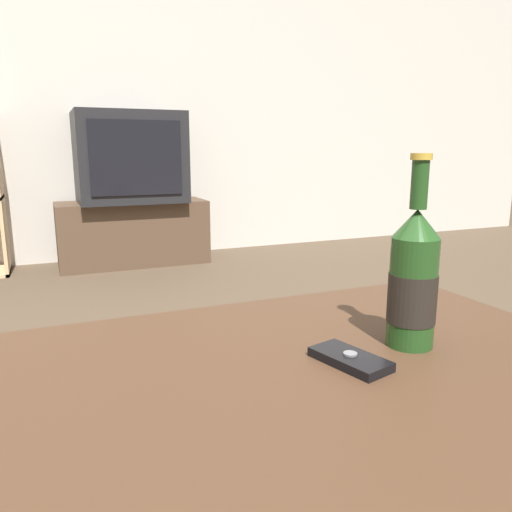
{
  "coord_description": "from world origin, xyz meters",
  "views": [
    {
      "loc": [
        -0.29,
        -0.57,
        0.75
      ],
      "look_at": [
        0.1,
        0.33,
        0.54
      ],
      "focal_mm": 35.0,
      "sensor_mm": 36.0,
      "label": 1
    }
  ],
  "objects_px": {
    "television": "(129,157)",
    "cell_phone": "(350,359)",
    "tv_stand": "(133,233)",
    "beer_bottle": "(413,281)"
  },
  "relations": [
    {
      "from": "beer_bottle",
      "to": "cell_phone",
      "type": "relative_size",
      "value": 2.33
    },
    {
      "from": "tv_stand",
      "to": "beer_bottle",
      "type": "bearing_deg",
      "value": -90.11
    },
    {
      "from": "television",
      "to": "cell_phone",
      "type": "bearing_deg",
      "value": -92.79
    },
    {
      "from": "tv_stand",
      "to": "cell_phone",
      "type": "height_order",
      "value": "cell_phone"
    },
    {
      "from": "television",
      "to": "beer_bottle",
      "type": "bearing_deg",
      "value": -90.11
    },
    {
      "from": "television",
      "to": "cell_phone",
      "type": "relative_size",
      "value": 5.09
    },
    {
      "from": "television",
      "to": "cell_phone",
      "type": "height_order",
      "value": "television"
    },
    {
      "from": "tv_stand",
      "to": "television",
      "type": "xyz_separation_m",
      "value": [
        -0.0,
        -0.0,
        0.49
      ]
    },
    {
      "from": "television",
      "to": "cell_phone",
      "type": "xyz_separation_m",
      "value": [
        -0.13,
        -2.75,
        -0.26
      ]
    },
    {
      "from": "tv_stand",
      "to": "cell_phone",
      "type": "xyz_separation_m",
      "value": [
        -0.13,
        -2.76,
        0.24
      ]
    }
  ]
}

